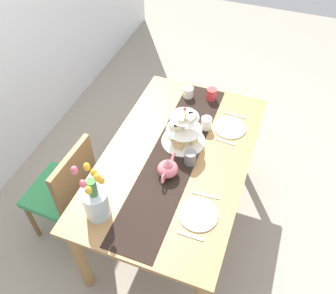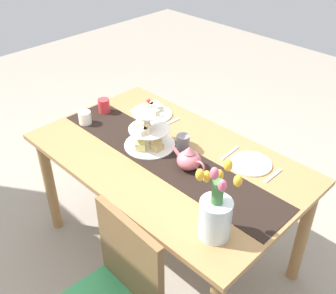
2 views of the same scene
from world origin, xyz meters
TOP-DOWN VIEW (x-y plane):
  - ground_plane at (0.00, 0.00)m, footprint 8.00×8.00m
  - dining_table at (0.00, 0.00)m, footprint 1.56×0.94m
  - chair_left at (-0.34, 0.70)m, footprint 0.44×0.44m
  - table_runner at (0.00, 0.02)m, footprint 1.52×0.30m
  - tiered_cake_stand at (0.14, 0.00)m, footprint 0.30×0.30m
  - teapot at (-0.17, 0.00)m, footprint 0.24×0.13m
  - tulip_vase at (-0.57, 0.27)m, footprint 0.16×0.15m
  - cream_jug at (0.61, 0.12)m, footprint 0.08×0.08m
  - dinner_plate_left at (-0.38, -0.27)m, footprint 0.23×0.23m
  - fork_left at (-0.53, -0.27)m, footprint 0.02×0.15m
  - knife_left at (-0.24, -0.27)m, footprint 0.03×0.17m
  - dinner_plate_right at (0.38, -0.27)m, footprint 0.23×0.23m
  - fork_right at (0.24, -0.27)m, footprint 0.02×0.15m
  - knife_right at (0.53, -0.27)m, footprint 0.02×0.17m
  - mug_grey at (-0.03, -0.10)m, footprint 0.08×0.08m
  - mug_white_text at (0.32, -0.11)m, footprint 0.08×0.08m
  - mug_orange at (0.65, -0.06)m, footprint 0.08×0.08m

SIDE VIEW (x-z plane):
  - ground_plane at x=0.00m, z-range 0.00..0.00m
  - chair_left at x=-0.34m, z-range 0.05..0.96m
  - dining_table at x=0.00m, z-range 0.27..1.05m
  - table_runner at x=0.00m, z-range 0.77..0.78m
  - fork_left at x=-0.53m, z-range 0.77..0.78m
  - knife_left at x=-0.24m, z-range 0.77..0.78m
  - fork_right at x=0.24m, z-range 0.77..0.78m
  - knife_right at x=0.53m, z-range 0.77..0.78m
  - dinner_plate_left at x=-0.38m, z-range 0.77..0.78m
  - dinner_plate_right at x=0.38m, z-range 0.77..0.78m
  - cream_jug at x=0.61m, z-range 0.77..0.86m
  - mug_white_text at x=0.32m, z-range 0.77..0.87m
  - mug_orange at x=0.65m, z-range 0.77..0.87m
  - mug_grey at x=-0.03m, z-range 0.78..0.87m
  - teapot at x=-0.17m, z-range 0.76..0.90m
  - tiered_cake_stand at x=0.14m, z-range 0.72..1.02m
  - tulip_vase at x=-0.57m, z-range 0.69..1.11m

